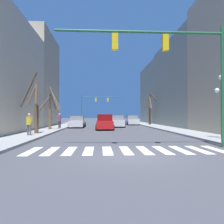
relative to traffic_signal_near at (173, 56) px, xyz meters
The scene contains 16 objects.
ground_plane 5.90m from the traffic_signal_near, 140.33° to the right, with size 240.00×240.00×0.00m, color #424247.
building_row_left 18.16m from the traffic_signal_near, 140.35° to the left, with size 6.00×35.19×13.66m.
building_row_right 18.37m from the traffic_signal_near, 61.49° to the left, with size 6.00×48.54×13.25m.
crosswalk_stripes 5.54m from the traffic_signal_near, 163.38° to the right, with size 9.45×2.60×0.01m.
traffic_signal_near is the anchor object (origin of this frame).
traffic_signal_far 37.48m from the traffic_signal_near, 97.91° to the left, with size 8.99×0.28×6.09m.
street_lamp_right_corner 5.40m from the traffic_signal_near, 33.61° to the left, with size 0.95×0.36×4.28m.
car_parked_left_near 27.51m from the traffic_signal_near, 86.28° to the left, with size 2.15×4.74×1.68m.
car_at_intersection 20.78m from the traffic_signal_near, 110.08° to the left, with size 2.12×4.86×1.61m.
car_parked_right_mid 15.33m from the traffic_signal_near, 102.96° to the left, with size 2.12×4.45×1.81m.
car_parked_right_near 20.43m from the traffic_signal_near, 94.10° to the left, with size 2.13×4.36×1.68m.
pedestrian_crossing_street 18.38m from the traffic_signal_near, 119.31° to the left, with size 0.36×0.76×1.79m.
pedestrian_on_right_sidewalk 11.68m from the traffic_signal_near, 147.60° to the left, with size 0.66×0.48×1.71m.
street_tree_right_mid 12.49m from the traffic_signal_near, 140.86° to the left, with size 1.79×1.33×5.32m.
street_tree_left_near 25.88m from the traffic_signal_near, 79.32° to the left, with size 3.68×3.45×5.45m.
street_tree_left_far 16.66m from the traffic_signal_near, 124.95° to the left, with size 2.62×2.20×4.76m.
Camera 1 is at (-1.25, -9.16, 1.71)m, focal length 35.00 mm.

